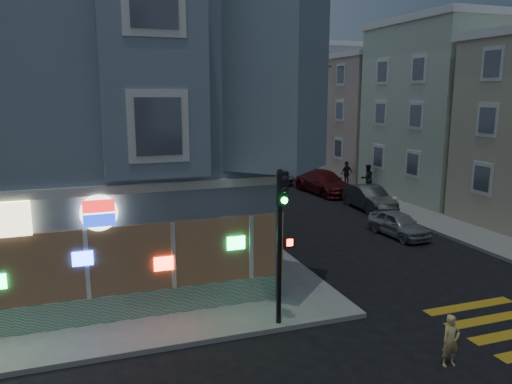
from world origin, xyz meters
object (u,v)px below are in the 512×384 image
utility_pole (317,118)px  parked_car_a (399,224)px  running_child (451,341)px  street_tree_near (288,125)px  fire_hydrant (394,204)px  street_tree_far (257,120)px  parked_car_d (271,173)px  parked_car_b (369,198)px  pedestrian_a (367,178)px  parked_car_c (324,182)px  traffic_signal (282,222)px  pedestrian_b (347,173)px

utility_pole → parked_car_a: size_ratio=2.62×
running_child → parked_car_a: (5.56, 10.08, -0.07)m
street_tree_near → fire_hydrant: bearing=-92.9°
street_tree_far → parked_car_d: size_ratio=1.09×
parked_car_a → parked_car_d: size_ratio=0.71×
street_tree_far → fire_hydrant: (-0.86, -25.22, -3.32)m
running_child → parked_car_b: 16.89m
parked_car_b → fire_hydrant: parked_car_b is taller
street_tree_far → pedestrian_a: size_ratio=2.87×
parked_car_d → fire_hydrant: bearing=-79.3°
street_tree_far → utility_pole: bearing=-90.8°
pedestrian_a → running_child: bearing=67.6°
parked_car_b → parked_car_c: (-0.28, 5.20, 0.06)m
running_child → parked_car_a: bearing=64.0°
pedestrian_a → fire_hydrant: bearing=77.0°
parked_car_a → traffic_signal: traffic_signal is taller
traffic_signal → pedestrian_a: bearing=63.5°
parked_car_c → parked_car_d: (-1.82, 5.20, -0.08)m
street_tree_near → pedestrian_b: size_ratio=3.08×
utility_pole → street_tree_near: (0.20, 6.00, -0.86)m
utility_pole → parked_car_c: utility_pole is taller
street_tree_far → running_child: bearing=-102.6°
parked_car_a → running_child: bearing=-122.6°
utility_pole → street_tree_near: utility_pole is taller
parked_car_c → fire_hydrant: size_ratio=5.94×
parked_car_c → traffic_signal: size_ratio=1.18×
utility_pole → parked_car_c: 6.25m
utility_pole → running_child: 26.71m
parked_car_c → traffic_signal: traffic_signal is taller
parked_car_c → parked_car_d: 5.51m
street_tree_far → parked_car_b: (-1.50, -23.70, -3.24)m
running_child → parked_car_c: size_ratio=0.25×
street_tree_far → fire_hydrant: bearing=-92.0°
parked_car_c → utility_pole: bearing=65.7°
parked_car_c → parked_car_d: bearing=104.3°
running_child → fire_hydrant: 15.84m
parked_car_a → pedestrian_a: bearing=63.0°
running_child → parked_car_b: bearing=67.6°
utility_pole → pedestrian_a: utility_pole is taller
pedestrian_b → fire_hydrant: 8.41m
utility_pole → pedestrian_a: size_ratio=4.87×
street_tree_far → running_child: size_ratio=4.04×
street_tree_near → parked_car_b: street_tree_near is taller
utility_pole → pedestrian_b: 4.92m
street_tree_near → parked_car_c: bearing=-99.6°
street_tree_far → fire_hydrant: street_tree_far is taller
running_child → parked_car_d: bearing=81.6°
traffic_signal → parked_car_c: bearing=71.5°
parked_car_a → fire_hydrant: bearing=54.5°
street_tree_near → fire_hydrant: size_ratio=6.03×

